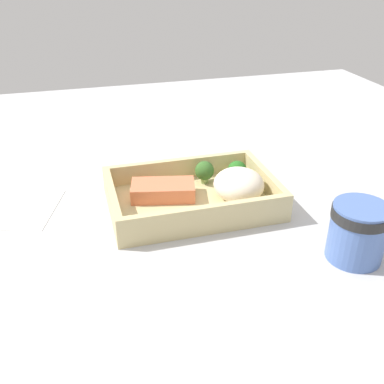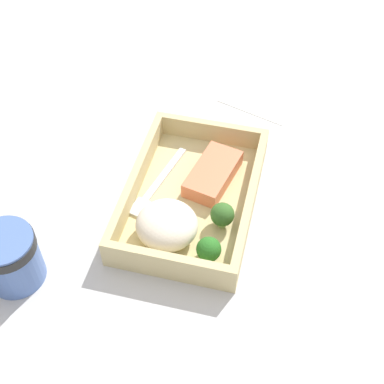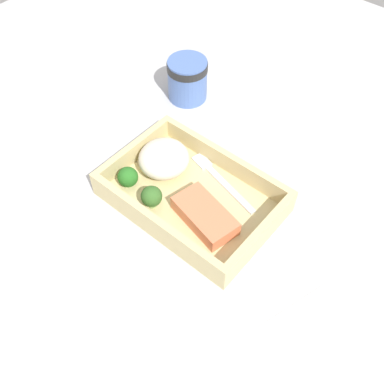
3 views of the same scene
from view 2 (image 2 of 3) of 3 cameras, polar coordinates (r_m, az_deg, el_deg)
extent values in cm
cube|color=#B3B3B6|center=(84.29, 0.00, -1.64)|extent=(160.00, 160.00, 2.00)
cube|color=#C7B57F|center=(83.05, 0.00, -0.95)|extent=(28.37, 19.11, 1.20)
cube|color=#C7B57F|center=(83.02, -6.01, 1.29)|extent=(28.37, 1.20, 3.78)
cube|color=#C7B57F|center=(80.24, 6.22, -0.97)|extent=(28.37, 1.20, 3.78)
cube|color=#C7B57F|center=(90.41, 2.07, 6.51)|extent=(1.20, 16.71, 3.78)
cube|color=#C7B57F|center=(73.26, -2.56, -7.64)|extent=(1.20, 16.71, 3.78)
cube|color=#DE724C|center=(84.26, 2.25, 1.95)|extent=(11.93, 7.98, 2.66)
ellipsoid|color=#EFE0C6|center=(76.06, -2.70, -3.52)|extent=(8.69, 8.95, 5.41)
cylinder|color=#7FA35C|center=(75.58, 1.77, -6.78)|extent=(1.34, 1.34, 1.10)
sphere|color=#266620|center=(74.33, 1.80, -6.12)|extent=(3.53, 3.53, 3.53)
cylinder|color=#83A35E|center=(78.91, 3.21, -3.18)|extent=(1.35, 1.35, 1.50)
sphere|color=#335F25|center=(77.55, 3.27, -2.40)|extent=(3.54, 3.54, 3.54)
cube|color=silver|center=(85.84, -2.91, 1.97)|extent=(12.31, 4.02, 0.44)
cube|color=silver|center=(81.53, -5.64, -1.66)|extent=(3.83, 2.95, 0.44)
cylinder|color=#4C6AAD|center=(76.23, -18.80, -6.71)|extent=(7.91, 7.91, 8.60)
cylinder|color=black|center=(73.79, -19.40, -5.34)|extent=(8.15, 8.15, 1.55)
cube|color=white|center=(102.35, 7.36, 9.89)|extent=(13.12, 15.62, 0.24)
camera|label=1|loc=(1.07, -38.14, 27.45)|focal=42.00mm
camera|label=3|loc=(0.85, 39.25, 39.29)|focal=42.00mm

